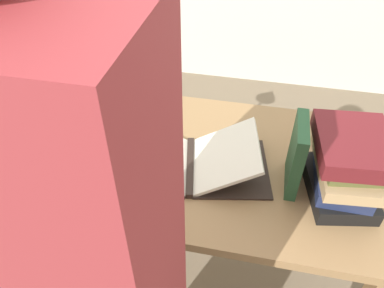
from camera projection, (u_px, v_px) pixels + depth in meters
name	position (u px, v px, depth m)	size (l,w,h in m)	color
ground_plane	(193.00, 265.00, 1.85)	(12.00, 12.00, 0.00)	#70604C
reading_desk	(194.00, 175.00, 1.43)	(1.37, 0.74, 0.74)	#937047
open_book	(190.00, 161.00, 1.29)	(0.59, 0.39, 0.12)	black
book_stack_tall	(346.00, 166.00, 1.15)	(0.24, 0.30, 0.24)	black
book_standing_upright	(296.00, 155.00, 1.19)	(0.04, 0.18, 0.24)	#234C2D
reading_lamp	(116.00, 46.00, 1.37)	(0.15, 0.15, 0.40)	#2D2D33
coffee_mug	(131.00, 135.00, 1.39)	(0.09, 0.12, 0.08)	#4C7F5B
pencil	(168.00, 212.00, 1.17)	(0.04, 0.14, 0.01)	gold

